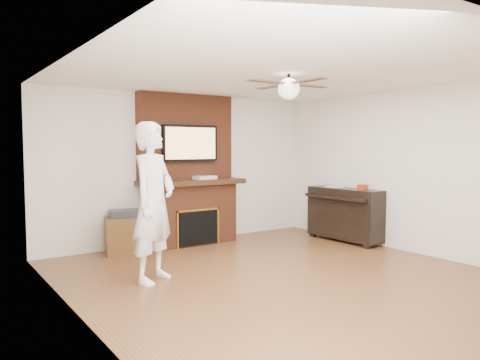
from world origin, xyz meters
TOP-DOWN VIEW (x-y plane):
  - room_shell at (0.00, 0.00)m, footprint 5.36×5.86m
  - fireplace at (0.00, 2.55)m, footprint 1.78×0.64m
  - tv at (0.00, 2.50)m, footprint 1.00×0.08m
  - ceiling_fan at (-0.00, 0.00)m, footprint 1.21×1.21m
  - person at (-1.41, 0.82)m, footprint 0.85×0.79m
  - side_table at (-1.16, 2.48)m, footprint 0.68×0.68m
  - piano at (2.28, 1.18)m, footprint 0.57×1.41m
  - cable_box at (0.25, 2.45)m, footprint 0.40×0.26m
  - candle_orange at (-0.22, 2.38)m, footprint 0.07×0.07m
  - candle_green at (0.01, 2.30)m, footprint 0.07×0.07m
  - candle_cream at (0.06, 2.33)m, footprint 0.08×0.08m

SIDE VIEW (x-z plane):
  - candle_green at x=0.01m, z-range 0.00..0.08m
  - candle_cream at x=0.06m, z-range 0.00..0.11m
  - candle_orange at x=-0.22m, z-range 0.00..0.13m
  - side_table at x=-1.16m, z-range -0.03..0.63m
  - piano at x=2.28m, z-range -0.01..0.99m
  - person at x=-1.41m, z-range 0.00..1.92m
  - fireplace at x=0.00m, z-range -0.25..2.25m
  - cable_box at x=0.25m, z-range 1.08..1.13m
  - room_shell at x=0.00m, z-range -0.18..2.68m
  - tv at x=0.00m, z-range 1.38..1.98m
  - ceiling_fan at x=0.00m, z-range 2.18..2.49m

